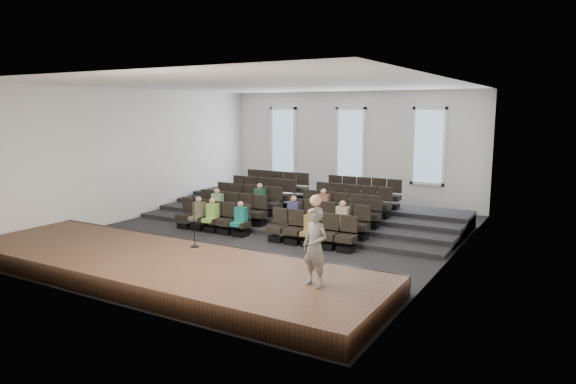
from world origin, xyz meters
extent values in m
plane|color=black|center=(0.00, 0.00, 0.00)|extent=(14.00, 14.00, 0.00)
cube|color=white|center=(0.00, 0.00, 5.01)|extent=(12.00, 14.00, 0.02)
cube|color=white|center=(0.00, 7.02, 2.50)|extent=(12.00, 0.04, 5.00)
cube|color=white|center=(0.00, -7.02, 2.50)|extent=(12.00, 0.04, 5.00)
cube|color=white|center=(-6.02, 0.00, 2.50)|extent=(0.04, 14.00, 5.00)
cube|color=white|center=(6.02, 0.00, 2.50)|extent=(0.04, 14.00, 5.00)
cube|color=#482F1F|center=(0.00, -5.10, 0.25)|extent=(11.80, 3.60, 0.50)
cube|color=black|center=(0.00, -3.33, 0.25)|extent=(11.80, 0.06, 0.52)
cube|color=black|center=(0.00, 2.33, 0.07)|extent=(11.80, 4.80, 0.15)
cube|color=black|center=(0.00, 2.85, 0.15)|extent=(11.80, 3.75, 0.30)
cube|color=black|center=(0.00, 3.38, 0.22)|extent=(11.80, 2.70, 0.45)
cube|color=black|center=(0.00, 3.90, 0.30)|extent=(11.80, 1.65, 0.60)
cube|color=black|center=(-3.13, -0.60, 0.10)|extent=(0.47, 0.43, 0.20)
cube|color=black|center=(-3.13, -0.60, 0.41)|extent=(0.55, 0.50, 0.19)
cube|color=black|center=(-3.13, -0.39, 0.82)|extent=(0.55, 0.08, 0.50)
cube|color=black|center=(-2.53, -0.60, 0.10)|extent=(0.47, 0.43, 0.20)
cube|color=black|center=(-2.53, -0.60, 0.41)|extent=(0.55, 0.50, 0.19)
cube|color=black|center=(-2.53, -0.39, 0.82)|extent=(0.55, 0.08, 0.50)
cube|color=black|center=(-1.93, -0.60, 0.10)|extent=(0.47, 0.43, 0.20)
cube|color=black|center=(-1.93, -0.60, 0.41)|extent=(0.55, 0.50, 0.19)
cube|color=black|center=(-1.93, -0.39, 0.82)|extent=(0.55, 0.08, 0.50)
cube|color=black|center=(-1.33, -0.60, 0.10)|extent=(0.47, 0.43, 0.20)
cube|color=black|center=(-1.33, -0.60, 0.41)|extent=(0.55, 0.50, 0.19)
cube|color=black|center=(-1.33, -0.39, 0.82)|extent=(0.55, 0.08, 0.50)
cube|color=black|center=(-0.73, -0.60, 0.10)|extent=(0.47, 0.43, 0.20)
cube|color=black|center=(-0.73, -0.60, 0.41)|extent=(0.55, 0.50, 0.19)
cube|color=black|center=(-0.73, -0.39, 0.82)|extent=(0.55, 0.08, 0.50)
cube|color=black|center=(0.73, -0.60, 0.10)|extent=(0.47, 0.43, 0.20)
cube|color=black|center=(0.73, -0.60, 0.41)|extent=(0.55, 0.50, 0.19)
cube|color=black|center=(0.73, -0.39, 0.82)|extent=(0.55, 0.08, 0.50)
cube|color=black|center=(1.33, -0.60, 0.10)|extent=(0.47, 0.43, 0.20)
cube|color=black|center=(1.33, -0.60, 0.41)|extent=(0.55, 0.50, 0.19)
cube|color=black|center=(1.33, -0.39, 0.82)|extent=(0.55, 0.08, 0.50)
cube|color=black|center=(1.93, -0.60, 0.10)|extent=(0.47, 0.43, 0.20)
cube|color=black|center=(1.93, -0.60, 0.41)|extent=(0.55, 0.50, 0.19)
cube|color=black|center=(1.93, -0.39, 0.82)|extent=(0.55, 0.08, 0.50)
cube|color=black|center=(2.53, -0.60, 0.10)|extent=(0.47, 0.43, 0.20)
cube|color=black|center=(2.53, -0.60, 0.41)|extent=(0.55, 0.50, 0.19)
cube|color=black|center=(2.53, -0.39, 0.82)|extent=(0.55, 0.08, 0.50)
cube|color=black|center=(3.13, -0.60, 0.10)|extent=(0.47, 0.43, 0.20)
cube|color=black|center=(3.13, -0.60, 0.41)|extent=(0.55, 0.50, 0.19)
cube|color=black|center=(3.13, -0.39, 0.82)|extent=(0.55, 0.08, 0.50)
cube|color=black|center=(-3.13, 0.45, 0.25)|extent=(0.47, 0.43, 0.20)
cube|color=black|center=(-3.13, 0.45, 0.56)|extent=(0.55, 0.50, 0.19)
cube|color=black|center=(-3.13, 0.66, 0.97)|extent=(0.55, 0.08, 0.50)
cube|color=black|center=(-2.53, 0.45, 0.25)|extent=(0.47, 0.43, 0.20)
cube|color=black|center=(-2.53, 0.45, 0.56)|extent=(0.55, 0.50, 0.19)
cube|color=black|center=(-2.53, 0.66, 0.97)|extent=(0.55, 0.08, 0.50)
cube|color=black|center=(-1.93, 0.45, 0.25)|extent=(0.47, 0.43, 0.20)
cube|color=black|center=(-1.93, 0.45, 0.56)|extent=(0.55, 0.50, 0.19)
cube|color=black|center=(-1.93, 0.66, 0.97)|extent=(0.55, 0.08, 0.50)
cube|color=black|center=(-1.33, 0.45, 0.25)|extent=(0.47, 0.43, 0.20)
cube|color=black|center=(-1.33, 0.45, 0.56)|extent=(0.55, 0.50, 0.19)
cube|color=black|center=(-1.33, 0.66, 0.97)|extent=(0.55, 0.08, 0.50)
cube|color=black|center=(-0.73, 0.45, 0.25)|extent=(0.47, 0.43, 0.20)
cube|color=black|center=(-0.73, 0.45, 0.56)|extent=(0.55, 0.50, 0.19)
cube|color=black|center=(-0.73, 0.66, 0.97)|extent=(0.55, 0.08, 0.50)
cube|color=black|center=(0.73, 0.45, 0.25)|extent=(0.47, 0.43, 0.20)
cube|color=black|center=(0.73, 0.45, 0.56)|extent=(0.55, 0.50, 0.19)
cube|color=black|center=(0.73, 0.66, 0.97)|extent=(0.55, 0.08, 0.50)
cube|color=black|center=(1.33, 0.45, 0.25)|extent=(0.47, 0.43, 0.20)
cube|color=black|center=(1.33, 0.45, 0.56)|extent=(0.55, 0.50, 0.19)
cube|color=black|center=(1.33, 0.66, 0.97)|extent=(0.55, 0.08, 0.50)
cube|color=black|center=(1.93, 0.45, 0.25)|extent=(0.47, 0.43, 0.20)
cube|color=black|center=(1.93, 0.45, 0.56)|extent=(0.55, 0.50, 0.19)
cube|color=black|center=(1.93, 0.66, 0.97)|extent=(0.55, 0.08, 0.50)
cube|color=black|center=(2.53, 0.45, 0.25)|extent=(0.47, 0.43, 0.20)
cube|color=black|center=(2.53, 0.45, 0.56)|extent=(0.55, 0.50, 0.19)
cube|color=black|center=(2.53, 0.66, 0.97)|extent=(0.55, 0.08, 0.50)
cube|color=black|center=(3.13, 0.45, 0.25)|extent=(0.47, 0.43, 0.20)
cube|color=black|center=(3.13, 0.45, 0.56)|extent=(0.55, 0.50, 0.19)
cube|color=black|center=(3.13, 0.66, 0.97)|extent=(0.55, 0.08, 0.50)
cube|color=black|center=(-3.13, 1.50, 0.40)|extent=(0.47, 0.42, 0.20)
cube|color=black|center=(-3.13, 1.50, 0.71)|extent=(0.55, 0.50, 0.19)
cube|color=black|center=(-3.13, 1.71, 1.12)|extent=(0.55, 0.08, 0.50)
cube|color=black|center=(-2.53, 1.50, 0.40)|extent=(0.47, 0.42, 0.20)
cube|color=black|center=(-2.53, 1.50, 0.71)|extent=(0.55, 0.50, 0.19)
cube|color=black|center=(-2.53, 1.71, 1.12)|extent=(0.55, 0.08, 0.50)
cube|color=black|center=(-1.93, 1.50, 0.40)|extent=(0.47, 0.42, 0.20)
cube|color=black|center=(-1.93, 1.50, 0.71)|extent=(0.55, 0.50, 0.19)
cube|color=black|center=(-1.93, 1.71, 1.12)|extent=(0.55, 0.08, 0.50)
cube|color=black|center=(-1.33, 1.50, 0.40)|extent=(0.47, 0.42, 0.20)
cube|color=black|center=(-1.33, 1.50, 0.71)|extent=(0.55, 0.50, 0.19)
cube|color=black|center=(-1.33, 1.71, 1.12)|extent=(0.55, 0.08, 0.50)
cube|color=black|center=(-0.73, 1.50, 0.40)|extent=(0.47, 0.42, 0.20)
cube|color=black|center=(-0.73, 1.50, 0.71)|extent=(0.55, 0.50, 0.19)
cube|color=black|center=(-0.73, 1.71, 1.12)|extent=(0.55, 0.08, 0.50)
cube|color=black|center=(0.73, 1.50, 0.40)|extent=(0.47, 0.42, 0.20)
cube|color=black|center=(0.73, 1.50, 0.71)|extent=(0.55, 0.50, 0.19)
cube|color=black|center=(0.73, 1.71, 1.12)|extent=(0.55, 0.08, 0.50)
cube|color=black|center=(1.33, 1.50, 0.40)|extent=(0.47, 0.42, 0.20)
cube|color=black|center=(1.33, 1.50, 0.71)|extent=(0.55, 0.50, 0.19)
cube|color=black|center=(1.33, 1.71, 1.12)|extent=(0.55, 0.08, 0.50)
cube|color=black|center=(1.93, 1.50, 0.40)|extent=(0.47, 0.42, 0.20)
cube|color=black|center=(1.93, 1.50, 0.71)|extent=(0.55, 0.50, 0.19)
cube|color=black|center=(1.93, 1.71, 1.12)|extent=(0.55, 0.08, 0.50)
cube|color=black|center=(2.53, 1.50, 0.40)|extent=(0.47, 0.42, 0.20)
cube|color=black|center=(2.53, 1.50, 0.71)|extent=(0.55, 0.50, 0.19)
cube|color=black|center=(2.53, 1.71, 1.12)|extent=(0.55, 0.08, 0.50)
cube|color=black|center=(3.13, 1.50, 0.40)|extent=(0.47, 0.42, 0.20)
cube|color=black|center=(3.13, 1.50, 0.71)|extent=(0.55, 0.50, 0.19)
cube|color=black|center=(3.13, 1.71, 1.12)|extent=(0.55, 0.08, 0.50)
cube|color=black|center=(-3.13, 2.55, 0.55)|extent=(0.47, 0.42, 0.20)
cube|color=black|center=(-3.13, 2.55, 0.86)|extent=(0.55, 0.50, 0.19)
cube|color=black|center=(-3.13, 2.76, 1.27)|extent=(0.55, 0.08, 0.50)
cube|color=black|center=(-2.53, 2.55, 0.55)|extent=(0.47, 0.42, 0.20)
cube|color=black|center=(-2.53, 2.55, 0.86)|extent=(0.55, 0.50, 0.19)
cube|color=black|center=(-2.53, 2.76, 1.27)|extent=(0.55, 0.08, 0.50)
cube|color=black|center=(-1.93, 2.55, 0.55)|extent=(0.47, 0.42, 0.20)
cube|color=black|center=(-1.93, 2.55, 0.86)|extent=(0.55, 0.50, 0.19)
cube|color=black|center=(-1.93, 2.76, 1.27)|extent=(0.55, 0.08, 0.50)
cube|color=black|center=(-1.33, 2.55, 0.55)|extent=(0.47, 0.42, 0.20)
cube|color=black|center=(-1.33, 2.55, 0.86)|extent=(0.55, 0.50, 0.19)
cube|color=black|center=(-1.33, 2.76, 1.27)|extent=(0.55, 0.08, 0.50)
cube|color=black|center=(-0.73, 2.55, 0.55)|extent=(0.47, 0.42, 0.20)
cube|color=black|center=(-0.73, 2.55, 0.86)|extent=(0.55, 0.50, 0.19)
cube|color=black|center=(-0.73, 2.76, 1.27)|extent=(0.55, 0.08, 0.50)
cube|color=black|center=(0.73, 2.55, 0.55)|extent=(0.47, 0.42, 0.20)
cube|color=black|center=(0.73, 2.55, 0.86)|extent=(0.55, 0.50, 0.19)
cube|color=black|center=(0.73, 2.76, 1.27)|extent=(0.55, 0.08, 0.50)
cube|color=black|center=(1.33, 2.55, 0.55)|extent=(0.47, 0.42, 0.20)
cube|color=black|center=(1.33, 2.55, 0.86)|extent=(0.55, 0.50, 0.19)
cube|color=black|center=(1.33, 2.76, 1.27)|extent=(0.55, 0.08, 0.50)
cube|color=black|center=(1.93, 2.55, 0.55)|extent=(0.47, 0.42, 0.20)
cube|color=black|center=(1.93, 2.55, 0.86)|extent=(0.55, 0.50, 0.19)
cube|color=black|center=(1.93, 2.76, 1.27)|extent=(0.55, 0.08, 0.50)
cube|color=black|center=(2.53, 2.55, 0.55)|extent=(0.47, 0.42, 0.20)
cube|color=black|center=(2.53, 2.55, 0.86)|extent=(0.55, 0.50, 0.19)
cube|color=black|center=(2.53, 2.76, 1.27)|extent=(0.55, 0.08, 0.50)
cube|color=black|center=(3.13, 2.55, 0.55)|extent=(0.47, 0.42, 0.20)
cube|color=black|center=(3.13, 2.55, 0.86)|extent=(0.55, 0.50, 0.19)
cube|color=black|center=(3.13, 2.76, 1.27)|extent=(0.55, 0.08, 0.50)
cube|color=black|center=(-3.13, 3.60, 0.70)|extent=(0.47, 0.42, 0.20)
cube|color=black|center=(-3.13, 3.60, 1.01)|extent=(0.55, 0.50, 0.19)
cube|color=black|center=(-3.13, 3.81, 1.42)|extent=(0.55, 0.08, 0.50)
cube|color=black|center=(-2.53, 3.60, 0.70)|extent=(0.47, 0.42, 0.20)
cube|color=black|center=(-2.53, 3.60, 1.01)|extent=(0.55, 0.50, 0.19)
cube|color=black|center=(-2.53, 3.81, 1.42)|extent=(0.55, 0.08, 0.50)
cube|color=black|center=(-1.93, 3.60, 0.70)|extent=(0.47, 0.42, 0.20)
cube|color=black|center=(-1.93, 3.60, 1.01)|extent=(0.55, 0.50, 0.19)
cube|color=black|center=(-1.93, 3.81, 1.42)|extent=(0.55, 0.08, 0.50)
cube|color=black|center=(-1.33, 3.60, 0.70)|extent=(0.47, 0.42, 0.20)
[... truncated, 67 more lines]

